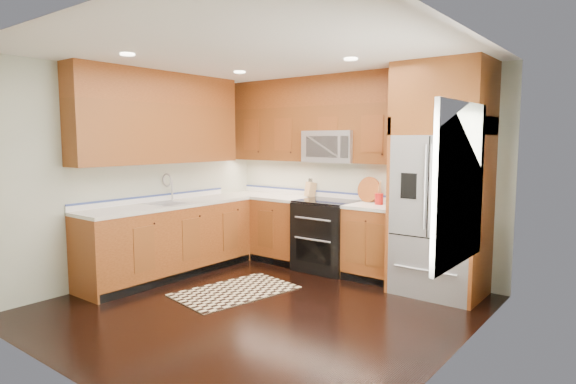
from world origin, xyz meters
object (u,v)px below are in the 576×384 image
Objects in this scene: refrigerator at (441,180)px; rug at (235,291)px; range at (327,236)px; knife_block at (310,189)px; utensil_crock at (379,196)px.

refrigerator is 2.67m from rug.
knife_block is at bearing 151.63° from range.
utensil_crock is at bearing -6.97° from knife_block.
utensil_crock is at bearing 66.46° from rug.
refrigerator is at bearing -7.88° from knife_block.
refrigerator is at bearing 47.29° from rug.
range is at bearing -28.37° from knife_block.
knife_block is (-0.44, 0.24, 0.58)m from range.
range reaches higher than rug.
utensil_crock is (0.72, 0.10, 0.57)m from range.
rug is at bearing -124.07° from utensil_crock.
refrigerator reaches higher than utensil_crock.
knife_block is 0.88× the size of utensil_crock.
utensil_crock reaches higher than knife_block.
rug is 2.12m from utensil_crock.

